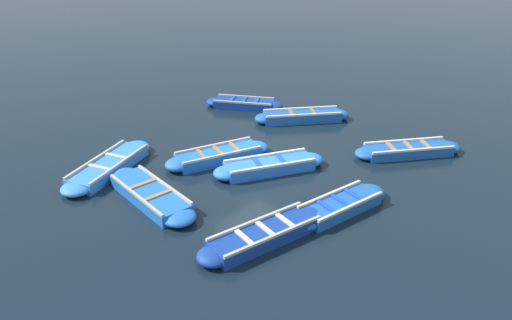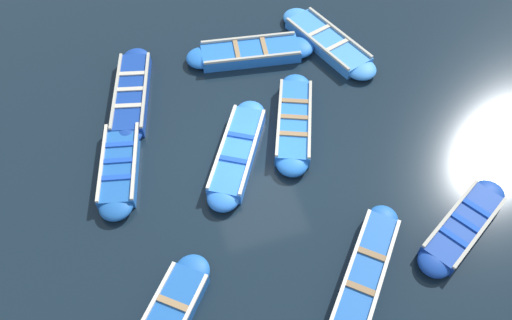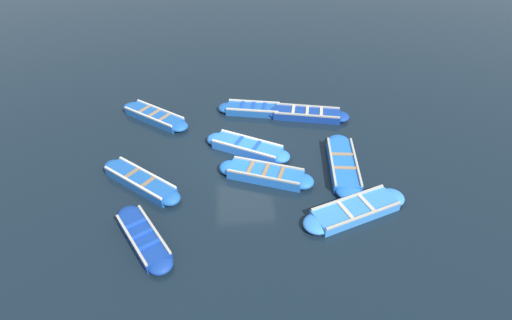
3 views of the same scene
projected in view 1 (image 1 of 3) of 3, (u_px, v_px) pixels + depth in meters
The scene contains 10 objects.
ground_plane at pixel (261, 164), 16.65m from camera, with size 120.00×120.00×0.00m, color black.
boat_bow_out at pixel (408, 150), 17.23m from camera, with size 2.98×3.51×0.40m.
boat_broadside at pixel (340, 206), 14.03m from camera, with size 1.48×3.47×0.40m.
boat_inner_gap at pixel (150, 195), 14.55m from camera, with size 4.09×1.43×0.41m.
boat_centre at pixel (269, 166), 16.14m from camera, with size 2.53×3.66×0.43m.
boat_drifting at pixel (244, 104), 21.27m from camera, with size 3.25×2.37×0.40m.
boat_stern_in at pixel (265, 234), 12.78m from camera, with size 1.67×4.00×0.42m.
boat_outer_left at pixel (302, 117), 19.94m from camera, with size 3.02×3.41×0.44m.
boat_end_of_row at pixel (218, 156), 16.81m from camera, with size 2.11×3.77×0.44m.
boat_far_corner at pixel (108, 166), 16.17m from camera, with size 2.23×4.10×0.40m.
Camera 1 is at (9.79, -11.06, 7.68)m, focal length 35.00 mm.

